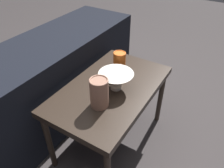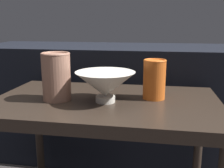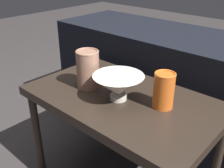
{
  "view_description": "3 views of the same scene",
  "coord_description": "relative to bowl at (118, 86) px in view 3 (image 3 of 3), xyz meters",
  "views": [
    {
      "loc": [
        -0.89,
        -0.55,
        1.3
      ],
      "look_at": [
        -0.03,
        -0.03,
        0.54
      ],
      "focal_mm": 35.0,
      "sensor_mm": 36.0,
      "label": 1
    },
    {
      "loc": [
        0.18,
        -0.89,
        0.76
      ],
      "look_at": [
        0.03,
        -0.05,
        0.56
      ],
      "focal_mm": 42.0,
      "sensor_mm": 36.0,
      "label": 2
    },
    {
      "loc": [
        0.61,
        -0.74,
        1.02
      ],
      "look_at": [
        -0.01,
        -0.05,
        0.56
      ],
      "focal_mm": 42.0,
      "sensor_mm": 36.0,
      "label": 3
    }
  ],
  "objects": [
    {
      "name": "vase_textured_left",
      "position": [
        -0.17,
        -0.0,
        0.02
      ],
      "size": [
        0.1,
        0.1,
        0.17
      ],
      "color": "#996B56",
      "rests_on": "table"
    },
    {
      "name": "table",
      "position": [
        -0.01,
        0.03,
        -0.11
      ],
      "size": [
        0.81,
        0.49,
        0.49
      ],
      "color": "#2D231C",
      "rests_on": "ground_plane"
    },
    {
      "name": "couch_backdrop",
      "position": [
        -0.01,
        0.58,
        -0.24
      ],
      "size": [
        1.63,
        0.5,
        0.63
      ],
      "color": "black",
      "rests_on": "ground_plane"
    },
    {
      "name": "vase_colorful_right",
      "position": [
        0.17,
        0.07,
        0.01
      ],
      "size": [
        0.08,
        0.08,
        0.14
      ],
      "color": "orange",
      "rests_on": "table"
    },
    {
      "name": "bowl",
      "position": [
        0.0,
        0.0,
        0.0
      ],
      "size": [
        0.21,
        0.21,
        0.11
      ],
      "color": "silver",
      "rests_on": "table"
    }
  ]
}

